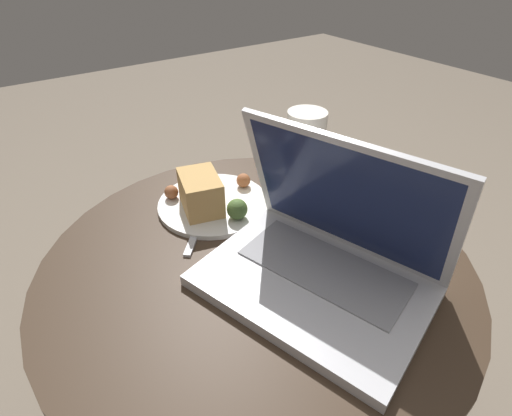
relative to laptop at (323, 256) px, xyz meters
The scene contains 6 objects.
table 0.20m from the laptop, 151.73° to the right, with size 0.68×0.68×0.51m.
napkin 0.27m from the laptop, behind, with size 0.15×0.12×0.00m.
laptop is the anchor object (origin of this frame).
beer_glass 0.17m from the laptop, 150.40° to the left, with size 0.06×0.06×0.20m.
snack_plate 0.26m from the laptop, behind, with size 0.21×0.21×0.07m.
fork 0.25m from the laptop, 163.04° to the right, with size 0.14×0.13×0.00m.
Camera 1 is at (0.39, -0.27, 0.94)m, focal length 28.00 mm.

